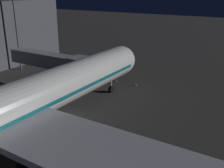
{
  "coord_description": "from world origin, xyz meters",
  "views": [
    {
      "loc": [
        -24.14,
        26.92,
        17.82
      ],
      "look_at": [
        -3.0,
        -7.03,
        3.5
      ],
      "focal_mm": 43.0,
      "sensor_mm": 36.0,
      "label": 1
    }
  ],
  "objects_px": {
    "jet_bridge": "(55,61)",
    "traffic_cone_nose_starboard": "(116,80)",
    "apron_floodlight_mast": "(16,22)",
    "traffic_cone_nose_port": "(136,84)"
  },
  "relations": [
    {
      "from": "apron_floodlight_mast",
      "to": "traffic_cone_nose_port",
      "type": "height_order",
      "value": "apron_floodlight_mast"
    },
    {
      "from": "traffic_cone_nose_port",
      "to": "apron_floodlight_mast",
      "type": "bearing_deg",
      "value": 8.76
    },
    {
      "from": "jet_bridge",
      "to": "apron_floodlight_mast",
      "type": "relative_size",
      "value": 0.95
    },
    {
      "from": "apron_floodlight_mast",
      "to": "traffic_cone_nose_starboard",
      "type": "xyz_separation_m",
      "value": [
        -23.3,
        -4.27,
        -10.6
      ]
    },
    {
      "from": "jet_bridge",
      "to": "traffic_cone_nose_starboard",
      "type": "xyz_separation_m",
      "value": [
        -7.69,
        -9.18,
        -4.93
      ]
    },
    {
      "from": "apron_floodlight_mast",
      "to": "traffic_cone_nose_starboard",
      "type": "height_order",
      "value": "apron_floodlight_mast"
    },
    {
      "from": "jet_bridge",
      "to": "apron_floodlight_mast",
      "type": "height_order",
      "value": "apron_floodlight_mast"
    },
    {
      "from": "jet_bridge",
      "to": "apron_floodlight_mast",
      "type": "distance_m",
      "value": 17.32
    },
    {
      "from": "apron_floodlight_mast",
      "to": "traffic_cone_nose_port",
      "type": "bearing_deg",
      "value": -171.24
    },
    {
      "from": "apron_floodlight_mast",
      "to": "traffic_cone_nose_starboard",
      "type": "distance_m",
      "value": 25.95
    }
  ]
}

